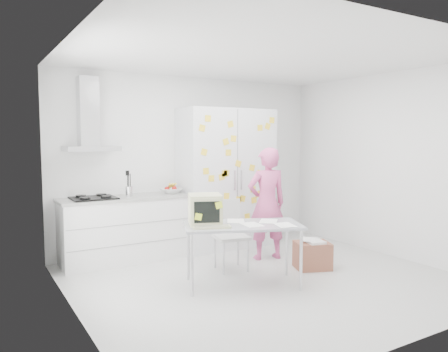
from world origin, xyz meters
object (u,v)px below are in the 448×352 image
chair (229,230)px  cardboard_box (312,255)px  person (267,204)px  desk (219,217)px

chair → cardboard_box: (0.95, -0.58, -0.33)m
person → chair: size_ratio=1.75×
desk → chair: bearing=70.6°
person → desk: 1.33m
person → cardboard_box: size_ratio=2.95×
person → chair: 0.78m
desk → cardboard_box: 1.55m
person → cardboard_box: 0.97m
desk → cardboard_box: (1.41, -0.07, -0.64)m
desk → cardboard_box: bearing=19.5°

